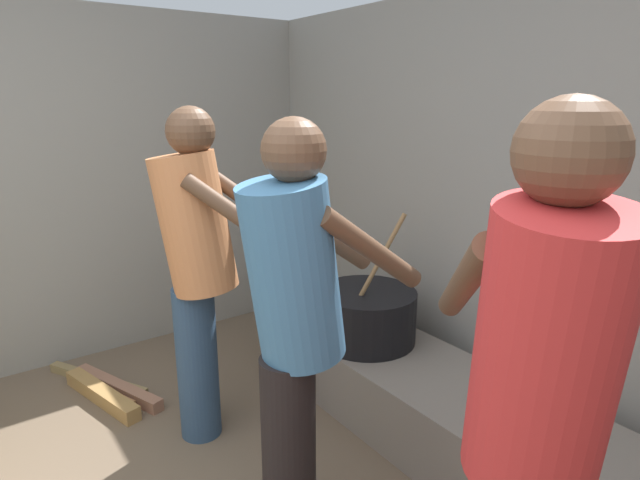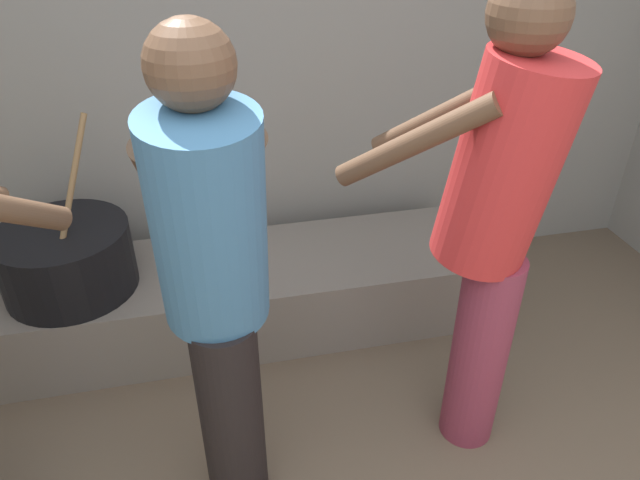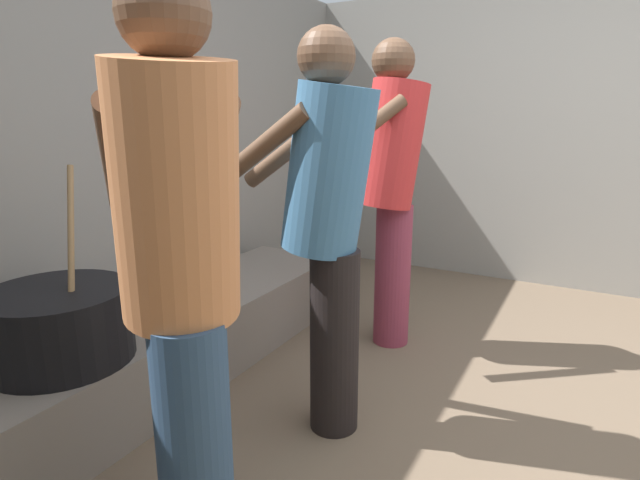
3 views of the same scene
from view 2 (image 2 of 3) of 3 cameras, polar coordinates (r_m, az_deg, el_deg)
The scene contains 5 objects.
block_enclosure_rear at distance 2.84m, azimuth -8.71°, elevation 16.36°, with size 4.86×0.20×2.19m, color gray.
hearth_ledge at distance 2.77m, azimuth -10.68°, elevation -5.62°, with size 2.50×0.60×0.36m, color slate.
cooking_pot_main at distance 2.63m, azimuth -23.63°, elevation -1.74°, with size 0.54×0.54×0.74m.
cook_in_blue_shirt at distance 1.62m, azimuth -10.28°, elevation -3.58°, with size 0.36×0.67×1.59m.
cook_in_red_shirt at distance 1.88m, azimuth 16.77°, elevation 2.29°, with size 0.72×0.69×1.66m.
Camera 2 is at (-0.19, -0.22, 1.84)m, focal length 32.54 mm.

